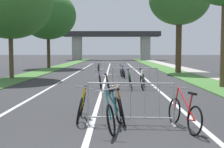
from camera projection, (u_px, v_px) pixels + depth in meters
name	position (u px, v px, depth m)	size (l,w,h in m)	color
grass_verge_left	(56.00, 68.00, 31.81)	(2.01, 72.38, 0.05)	#477A38
grass_verge_right	(162.00, 68.00, 31.74)	(2.01, 72.38, 0.05)	#477A38
sidewalk_path_right	(179.00, 68.00, 31.73)	(1.71, 72.38, 0.08)	#ADA89E
lane_stripe_center	(107.00, 74.00, 23.13)	(0.14, 41.87, 0.01)	silver
lane_stripe_right_lane	(140.00, 74.00, 23.11)	(0.14, 41.87, 0.01)	silver
lane_stripe_left_lane	(74.00, 74.00, 23.14)	(0.14, 41.87, 0.01)	silver
overpass_bridge	(111.00, 39.00, 61.55)	(20.49, 4.16, 5.98)	#2D2D30
tree_left_pine_near	(10.00, 3.00, 18.84)	(5.50, 5.50, 7.30)	brown
tree_left_oak_near	(48.00, 16.00, 30.70)	(5.93, 5.93, 8.13)	#4C3823
crowd_barrier_nearest	(131.00, 104.00, 7.14)	(2.19, 0.57, 1.05)	#ADADB2
crowd_barrier_second	(135.00, 79.00, 13.71)	(2.18, 0.50, 1.05)	#ADADB2
crowd_barrier_third	(111.00, 70.00, 20.30)	(2.18, 0.50, 1.05)	#ADADB2
crowd_barrier_fourth	(111.00, 65.00, 26.88)	(2.18, 0.53, 1.05)	#ADADB2
bicycle_white_0	(143.00, 80.00, 14.33)	(0.54, 1.75, 0.99)	black
bicycle_red_1	(184.00, 114.00, 6.75)	(0.49, 1.71, 0.96)	black
bicycle_purple_2	(100.00, 81.00, 14.12)	(0.47, 1.66, 0.96)	black
bicycle_orange_3	(121.00, 107.00, 7.60)	(0.43, 1.69, 0.94)	black
bicycle_black_4	(108.00, 84.00, 13.16)	(0.45, 1.70, 0.84)	black
bicycle_silver_5	(121.00, 72.00, 20.77)	(0.51, 1.59, 0.88)	black
bicycle_blue_6	(123.00, 73.00, 19.89)	(0.54, 1.65, 0.91)	black
bicycle_teal_7	(114.00, 113.00, 6.72)	(0.65, 1.78, 1.05)	black
bicycle_yellow_8	(82.00, 106.00, 7.74)	(0.46, 1.70, 0.97)	black
bicycle_green_9	(130.00, 81.00, 14.24)	(0.55, 1.74, 1.01)	black
bicycle_white_10	(99.00, 67.00, 27.49)	(0.46, 1.70, 0.94)	black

